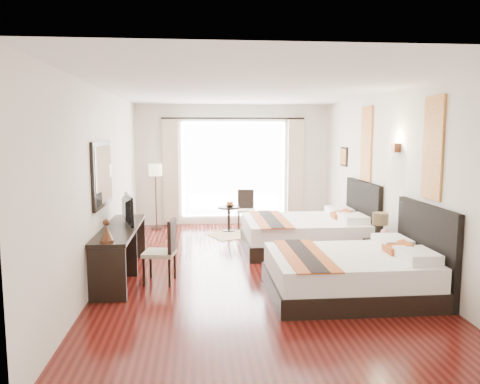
{
  "coord_description": "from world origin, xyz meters",
  "views": [
    {
      "loc": [
        -0.82,
        -7.18,
        2.14
      ],
      "look_at": [
        -0.14,
        0.42,
        1.18
      ],
      "focal_mm": 35.0,
      "sensor_mm": 36.0,
      "label": 1
    }
  ],
  "objects": [
    {
      "name": "floor",
      "position": [
        0.0,
        0.0,
        -0.01
      ],
      "size": [
        4.5,
        7.5,
        0.01
      ],
      "primitive_type": "cube",
      "color": "#390B0A",
      "rests_on": "ground"
    },
    {
      "name": "ceiling",
      "position": [
        0.0,
        0.0,
        2.79
      ],
      "size": [
        4.5,
        7.5,
        0.02
      ],
      "primitive_type": "cube",
      "color": "white",
      "rests_on": "wall_headboard"
    },
    {
      "name": "wall_headboard",
      "position": [
        2.25,
        0.0,
        1.4
      ],
      "size": [
        0.01,
        7.5,
        2.8
      ],
      "primitive_type": "cube",
      "color": "silver",
      "rests_on": "floor"
    },
    {
      "name": "wall_desk",
      "position": [
        -2.25,
        0.0,
        1.4
      ],
      "size": [
        0.01,
        7.5,
        2.8
      ],
      "primitive_type": "cube",
      "color": "silver",
      "rests_on": "floor"
    },
    {
      "name": "wall_window",
      "position": [
        0.0,
        3.75,
        1.4
      ],
      "size": [
        4.5,
        0.01,
        2.8
      ],
      "primitive_type": "cube",
      "color": "silver",
      "rests_on": "floor"
    },
    {
      "name": "wall_entry",
      "position": [
        0.0,
        -3.75,
        1.4
      ],
      "size": [
        4.5,
        0.01,
        2.8
      ],
      "primitive_type": "cube",
      "color": "silver",
      "rests_on": "floor"
    },
    {
      "name": "window_glass",
      "position": [
        0.0,
        3.73,
        1.3
      ],
      "size": [
        2.4,
        0.02,
        2.2
      ],
      "primitive_type": "cube",
      "color": "white",
      "rests_on": "wall_window"
    },
    {
      "name": "sheer_curtain",
      "position": [
        0.0,
        3.67,
        1.3
      ],
      "size": [
        2.3,
        0.02,
        2.1
      ],
      "primitive_type": "cube",
      "color": "white",
      "rests_on": "wall_window"
    },
    {
      "name": "drape_left",
      "position": [
        -1.45,
        3.63,
        1.28
      ],
      "size": [
        0.35,
        0.14,
        2.35
      ],
      "primitive_type": "cube",
      "color": "beige",
      "rests_on": "floor"
    },
    {
      "name": "drape_right",
      "position": [
        1.45,
        3.63,
        1.28
      ],
      "size": [
        0.35,
        0.14,
        2.35
      ],
      "primitive_type": "cube",
      "color": "beige",
      "rests_on": "floor"
    },
    {
      "name": "art_panel_near",
      "position": [
        2.23,
        -1.32,
        1.95
      ],
      "size": [
        0.03,
        0.5,
        1.35
      ],
      "primitive_type": "cube",
      "color": "#933715",
      "rests_on": "wall_headboard"
    },
    {
      "name": "art_panel_far",
      "position": [
        2.23,
        1.11,
        1.95
      ],
      "size": [
        0.03,
        0.5,
        1.35
      ],
      "primitive_type": "cube",
      "color": "#933715",
      "rests_on": "wall_headboard"
    },
    {
      "name": "wall_sconce",
      "position": [
        2.19,
        -0.25,
        1.92
      ],
      "size": [
        0.1,
        0.14,
        0.14
      ],
      "primitive_type": "cube",
      "color": "#402517",
      "rests_on": "wall_headboard"
    },
    {
      "name": "mirror_frame",
      "position": [
        -2.22,
        -0.24,
        1.55
      ],
      "size": [
        0.04,
        1.25,
        0.95
      ],
      "primitive_type": "cube",
      "color": "black",
      "rests_on": "wall_desk"
    },
    {
      "name": "mirror_glass",
      "position": [
        -2.19,
        -0.24,
        1.55
      ],
      "size": [
        0.01,
        1.12,
        0.82
      ],
      "primitive_type": "cube",
      "color": "white",
      "rests_on": "mirror_frame"
    },
    {
      "name": "bed_near",
      "position": [
        1.24,
        -1.32,
        0.31
      ],
      "size": [
        2.14,
        1.67,
        1.21
      ],
      "color": "black",
      "rests_on": "floor"
    },
    {
      "name": "bed_far",
      "position": [
        1.19,
        1.11,
        0.33
      ],
      "size": [
        2.24,
        1.74,
        1.26
      ],
      "color": "black",
      "rests_on": "floor"
    },
    {
      "name": "nightstand",
      "position": [
        2.01,
        -0.25,
        0.23
      ],
      "size": [
        0.39,
        0.49,
        0.47
      ],
      "primitive_type": "cube",
      "color": "black",
      "rests_on": "floor"
    },
    {
      "name": "table_lamp",
      "position": [
        2.03,
        -0.16,
        0.77
      ],
      "size": [
        0.25,
        0.25,
        0.4
      ],
      "color": "black",
      "rests_on": "nightstand"
    },
    {
      "name": "vase",
      "position": [
        1.98,
        -0.45,
        0.56
      ],
      "size": [
        0.14,
        0.14,
        0.12
      ],
      "primitive_type": "imported",
      "rotation": [
        0.0,
        0.0,
        -0.21
      ],
      "color": "black",
      "rests_on": "nightstand"
    },
    {
      "name": "console_desk",
      "position": [
        -1.99,
        -0.24,
        0.38
      ],
      "size": [
        0.5,
        2.2,
        0.76
      ],
      "primitive_type": "cube",
      "color": "black",
      "rests_on": "floor"
    },
    {
      "name": "television",
      "position": [
        -1.97,
        0.02,
        0.98
      ],
      "size": [
        0.31,
        0.78,
        0.45
      ],
      "primitive_type": "imported",
      "rotation": [
        0.0,
        0.0,
        1.84
      ],
      "color": "black",
      "rests_on": "console_desk"
    },
    {
      "name": "bronze_figurine",
      "position": [
        -1.99,
        -1.24,
        0.89
      ],
      "size": [
        0.23,
        0.23,
        0.27
      ],
      "primitive_type": null,
      "rotation": [
        0.0,
        0.0,
        -0.35
      ],
      "color": "#402517",
      "rests_on": "console_desk"
    },
    {
      "name": "desk_chair",
      "position": [
        -1.37,
        -0.56,
        0.28
      ],
      "size": [
        0.49,
        0.49,
        0.93
      ],
      "rotation": [
        0.0,
        0.0,
        2.98
      ],
      "color": "#BCB591",
      "rests_on": "floor"
    },
    {
      "name": "floor_lamp",
      "position": [
        -1.77,
        3.28,
        1.23
      ],
      "size": [
        0.29,
        0.29,
        1.46
      ],
      "color": "black",
      "rests_on": "floor"
    },
    {
      "name": "side_table",
      "position": [
        -0.17,
        2.89,
        0.27
      ],
      "size": [
        0.47,
        0.47,
        0.55
      ],
      "primitive_type": "cylinder",
      "color": "black",
      "rests_on": "floor"
    },
    {
      "name": "fruit_bowl",
      "position": [
        -0.14,
        2.88,
        0.57
      ],
      "size": [
        0.25,
        0.25,
        0.05
      ],
      "primitive_type": "imported",
      "rotation": [
        0.0,
        0.0,
        0.29
      ],
      "color": "#463419",
      "rests_on": "side_table"
    },
    {
      "name": "window_chair",
      "position": [
        0.25,
        3.26,
        0.26
      ],
      "size": [
        0.42,
        0.42,
        0.86
      ],
      "rotation": [
        0.0,
        0.0,
        -1.63
      ],
      "color": "#BCB591",
      "rests_on": "floor"
    },
    {
      "name": "jute_rug",
      "position": [
        0.02,
        2.51,
        0.01
      ],
      "size": [
        1.43,
        1.21,
        0.01
      ],
      "primitive_type": "cube",
      "rotation": [
        0.0,
        0.0,
        0.38
      ],
      "color": "tan",
      "rests_on": "floor"
    }
  ]
}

